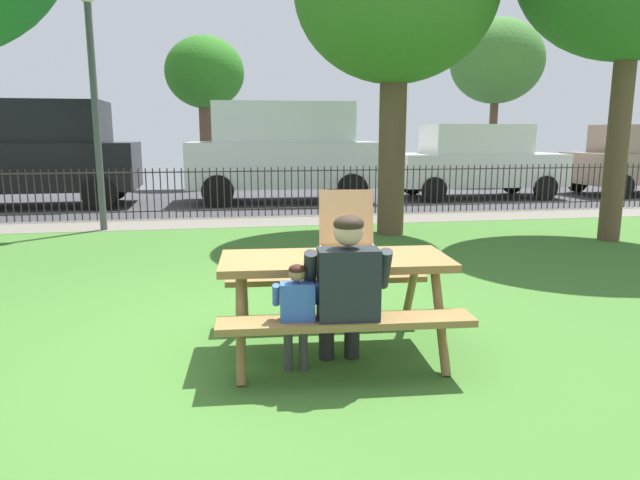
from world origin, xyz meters
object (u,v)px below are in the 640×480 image
(adult_at_table, at_px, (346,288))
(parked_car_left, at_px, (32,151))
(parked_car_right, at_px, (476,160))
(child_at_table, at_px, (297,310))
(pizza_box_open, at_px, (348,242))
(parked_car_center, at_px, (283,150))
(picnic_table_foreground, at_px, (335,278))
(far_tree_center, at_px, (497,62))
(lamp_post_walkway, at_px, (94,86))
(far_tree_midleft, at_px, (205,75))

(adult_at_table, distance_m, parked_car_left, 11.73)
(parked_car_left, relative_size, parked_car_right, 1.07)
(child_at_table, height_order, parked_car_right, parked_car_right)
(pizza_box_open, relative_size, parked_car_center, 0.12)
(child_at_table, bearing_deg, picnic_table_foreground, 53.68)
(child_at_table, relative_size, parked_car_center, 0.18)
(parked_car_left, xyz_separation_m, far_tree_center, (13.85, 4.73, 2.83))
(picnic_table_foreground, xyz_separation_m, parked_car_center, (0.64, 9.98, 0.71))
(lamp_post_walkway, xyz_separation_m, far_tree_center, (11.62, 8.42, 1.61))
(pizza_box_open, height_order, far_tree_center, far_tree_center)
(lamp_post_walkway, height_order, parked_car_right, lamp_post_walkway)
(far_tree_midleft, bearing_deg, adult_at_table, -85.01)
(pizza_box_open, xyz_separation_m, child_at_table, (-0.50, -0.63, -0.35))
(adult_at_table, xyz_separation_m, child_at_table, (-0.35, -0.01, -0.14))
(adult_at_table, xyz_separation_m, parked_car_right, (5.84, 10.48, 0.35))
(adult_at_table, height_order, lamp_post_walkway, lamp_post_walkway)
(parked_car_left, height_order, parked_car_center, same)
(lamp_post_walkway, bearing_deg, far_tree_midleft, 78.78)
(parked_car_left, bearing_deg, far_tree_center, 18.85)
(pizza_box_open, bearing_deg, picnic_table_foreground, -136.54)
(parked_car_right, bearing_deg, adult_at_table, -119.13)
(picnic_table_foreground, distance_m, parked_car_left, 11.30)
(far_tree_midleft, bearing_deg, parked_car_center, -67.19)
(adult_at_table, bearing_deg, pizza_box_open, 76.64)
(parked_car_center, bearing_deg, pizza_box_open, -92.98)
(picnic_table_foreground, distance_m, adult_at_table, 0.50)
(parked_car_center, xyz_separation_m, far_tree_midleft, (-1.99, 4.73, 2.22))
(lamp_post_walkway, distance_m, parked_car_center, 5.34)
(pizza_box_open, bearing_deg, child_at_table, -128.56)
(parked_car_center, bearing_deg, adult_at_table, -93.61)
(parked_car_center, bearing_deg, parked_car_right, 0.01)
(parked_car_left, distance_m, far_tree_center, 14.91)
(pizza_box_open, height_order, far_tree_midleft, far_tree_midleft)
(lamp_post_walkway, xyz_separation_m, parked_car_center, (3.66, 3.69, -1.22))
(pizza_box_open, xyz_separation_m, parked_car_left, (-5.38, 9.86, 0.44))
(picnic_table_foreground, height_order, far_tree_midleft, far_tree_midleft)
(child_at_table, distance_m, parked_car_left, 11.59)
(pizza_box_open, xyz_separation_m, far_tree_center, (8.47, 14.59, 3.27))
(picnic_table_foreground, bearing_deg, far_tree_midleft, 95.23)
(lamp_post_walkway, height_order, far_tree_midleft, far_tree_midleft)
(adult_at_table, height_order, parked_car_right, parked_car_right)
(pizza_box_open, bearing_deg, parked_car_center, 87.02)
(pizza_box_open, height_order, adult_at_table, pizza_box_open)
(child_at_table, bearing_deg, adult_at_table, 0.90)
(pizza_box_open, bearing_deg, parked_car_right, 59.99)
(adult_at_table, bearing_deg, parked_car_center, 86.39)
(lamp_post_walkway, height_order, parked_car_center, lamp_post_walkway)
(parked_car_right, xyz_separation_m, far_tree_center, (2.78, 4.73, 3.13))
(parked_car_center, bearing_deg, lamp_post_walkway, -134.76)
(far_tree_midleft, bearing_deg, far_tree_center, 0.00)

